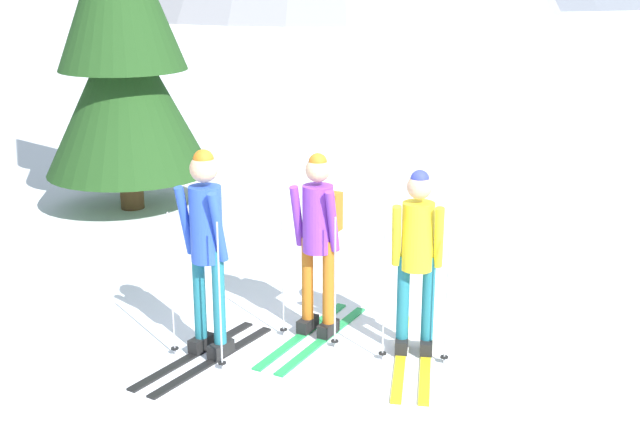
# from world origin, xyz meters

# --- Properties ---
(ground_plane) EXTENTS (400.00, 400.00, 0.00)m
(ground_plane) POSITION_xyz_m (0.00, 0.00, 0.00)
(ground_plane) COLOR white
(skier_in_blue) EXTENTS (0.97, 1.58, 1.87)m
(skier_in_blue) POSITION_xyz_m (-0.90, -0.27, 1.05)
(skier_in_blue) COLOR black
(skier_in_blue) RESTS_ON ground
(skier_in_purple) EXTENTS (0.88, 1.64, 1.74)m
(skier_in_purple) POSITION_xyz_m (-0.00, 0.29, 0.98)
(skier_in_purple) COLOR green
(skier_in_purple) RESTS_ON ground
(skier_in_yellow) EXTENTS (0.61, 1.73, 1.69)m
(skier_in_yellow) POSITION_xyz_m (0.90, 0.01, 0.94)
(skier_in_yellow) COLOR yellow
(skier_in_yellow) RESTS_ON ground
(pine_tree_near) EXTENTS (2.28, 2.28, 5.51)m
(pine_tree_near) POSITION_xyz_m (-3.17, 4.20, 2.52)
(pine_tree_near) COLOR #51381E
(pine_tree_near) RESTS_ON ground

